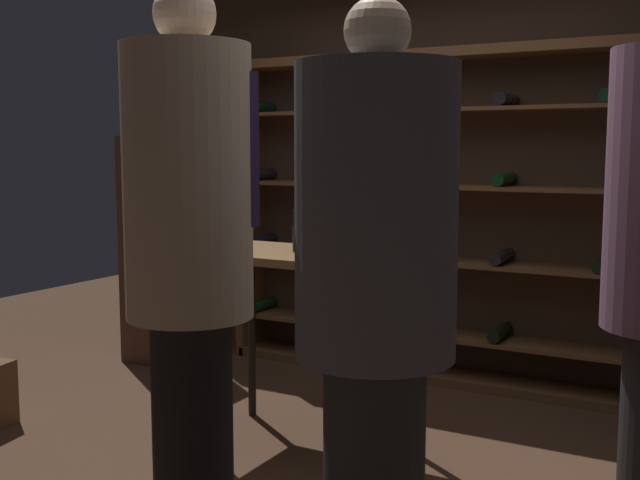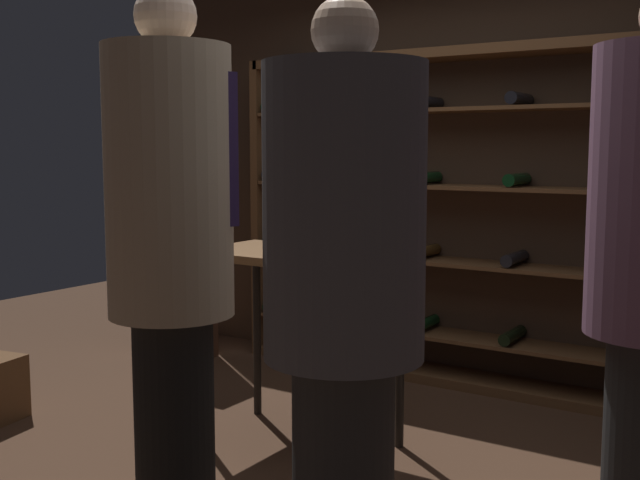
# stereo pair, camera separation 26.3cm
# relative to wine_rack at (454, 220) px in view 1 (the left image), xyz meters

# --- Properties ---
(ground_plane) EXTENTS (9.60, 9.60, 0.00)m
(ground_plane) POSITION_rel_wine_rack_xyz_m (-0.15, -1.59, -1.05)
(ground_plane) COLOR #472D1E
(back_wall) EXTENTS (4.69, 0.10, 2.72)m
(back_wall) POSITION_rel_wine_rack_xyz_m (-0.15, 0.21, 0.31)
(back_wall) COLOR #3D2B1E
(back_wall) RESTS_ON ground
(wine_rack) EXTENTS (3.23, 0.32, 2.11)m
(wine_rack) POSITION_rel_wine_rack_xyz_m (0.00, 0.00, 0.00)
(wine_rack) COLOR brown
(wine_rack) RESTS_ON ground
(tasting_table) EXTENTS (1.00, 0.58, 0.99)m
(tasting_table) POSITION_rel_wine_rack_xyz_m (-0.31, -1.41, -0.20)
(tasting_table) COLOR brown
(tasting_table) RESTS_ON ground
(person_guest_blue_shirt) EXTENTS (0.51, 0.51, 1.96)m
(person_guest_blue_shirt) POSITION_rel_wine_rack_xyz_m (0.64, -2.52, 0.03)
(person_guest_blue_shirt) COLOR #292929
(person_guest_blue_shirt) RESTS_ON ground
(person_guest_plum_blouse) EXTENTS (0.46, 0.46, 2.08)m
(person_guest_plum_blouse) POSITION_rel_wine_rack_xyz_m (-0.10, -2.52, 0.10)
(person_guest_plum_blouse) COLOR black
(person_guest_plum_blouse) RESTS_ON ground
(display_cabinet) EXTENTS (0.44, 0.36, 1.59)m
(display_cabinet) POSITION_rel_wine_rack_xyz_m (-1.98, -0.52, -0.26)
(display_cabinet) COLOR #4C2D1E
(display_cabinet) RESTS_ON ground
(wine_bottle_black_capsule) EXTENTS (0.08, 0.08, 0.35)m
(wine_bottle_black_capsule) POSITION_rel_wine_rack_xyz_m (-0.16, -1.44, 0.07)
(wine_bottle_black_capsule) COLOR black
(wine_bottle_black_capsule) RESTS_ON tasting_table
(wine_bottle_green_slim) EXTENTS (0.08, 0.08, 0.32)m
(wine_bottle_green_slim) POSITION_rel_wine_rack_xyz_m (-0.30, -1.41, 0.06)
(wine_bottle_green_slim) COLOR black
(wine_bottle_green_slim) RESTS_ON tasting_table
(wine_glass_stemmed_center) EXTENTS (0.07, 0.07, 0.16)m
(wine_glass_stemmed_center) POSITION_rel_wine_rack_xyz_m (-0.02, -1.30, 0.06)
(wine_glass_stemmed_center) COLOR silver
(wine_glass_stemmed_center) RESTS_ON tasting_table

